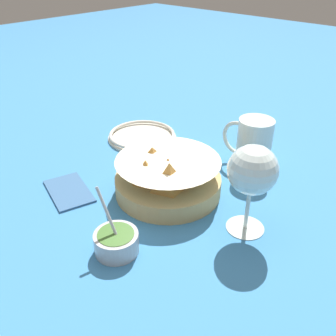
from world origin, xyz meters
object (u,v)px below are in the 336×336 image
sauce_cup (116,241)px  wine_glass (252,173)px  beer_mug (253,147)px  side_plate (142,136)px  food_basket (167,177)px

sauce_cup → wine_glass: (-0.12, -0.19, 0.09)m
beer_mug → side_plate: bearing=12.1°
wine_glass → beer_mug: bearing=-59.9°
food_basket → side_plate: (0.22, -0.13, -0.03)m
side_plate → sauce_cup: bearing=130.8°
wine_glass → side_plate: size_ratio=0.92×
food_basket → sauce_cup: size_ratio=1.92×
food_basket → sauce_cup: sauce_cup is taller
sauce_cup → beer_mug: bearing=-92.3°
beer_mug → side_plate: size_ratio=0.68×
sauce_cup → side_plate: bearing=-49.2°
food_basket → wine_glass: 0.19m
food_basket → beer_mug: size_ratio=1.76×
sauce_cup → wine_glass: bearing=-122.2°
food_basket → beer_mug: 0.21m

